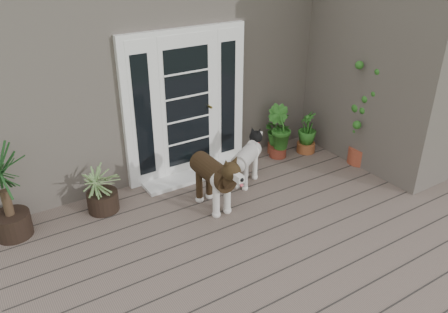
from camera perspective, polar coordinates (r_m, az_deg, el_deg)
deck at (r=5.50m, az=8.60°, el=-11.14°), size 6.20×4.60×0.12m
house_main at (r=8.22m, az=-10.56°, el=13.29°), size 7.40×4.00×3.10m
house_wing at (r=7.50m, az=21.23°, el=10.66°), size 1.60×2.40×3.10m
door_unit at (r=6.45m, az=-4.83°, el=6.61°), size 1.90×0.14×2.15m
door_step at (r=6.73m, az=-3.69°, el=-2.31°), size 1.60×0.40×0.05m
brindle_dog at (r=5.80m, az=-1.42°, el=-3.18°), size 0.42×0.95×0.79m
white_dog at (r=6.40m, az=2.86°, el=-0.88°), size 0.83×0.69×0.64m
spider_plant at (r=5.97m, az=-15.40°, el=-3.68°), size 0.84×0.84×0.71m
yucca at (r=5.76m, az=-26.15°, el=-4.22°), size 0.99×0.99×1.18m
herb_a at (r=7.36m, az=6.57°, el=2.58°), size 0.61×0.61×0.59m
herb_b at (r=7.22m, az=6.97°, el=2.31°), size 0.56×0.56×0.64m
herb_c at (r=7.47m, az=10.49°, el=2.55°), size 0.49×0.49×0.56m
sapling at (r=7.06m, az=17.66°, el=5.90°), size 0.56×0.56×1.84m
clog_left at (r=6.62m, az=-1.71°, el=-2.57°), size 0.19×0.32×0.09m
clog_right at (r=6.60m, az=-0.95°, el=-2.61°), size 0.15×0.32×0.10m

